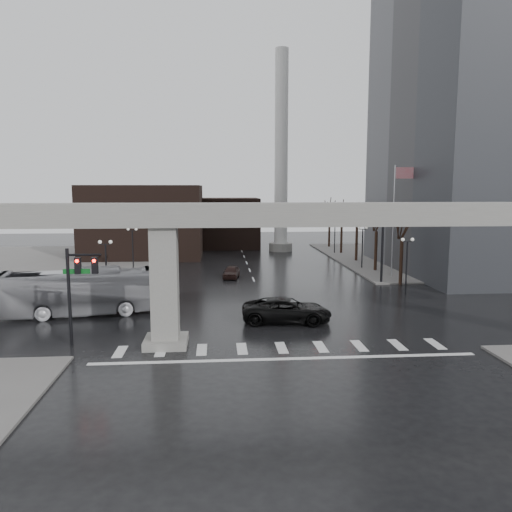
% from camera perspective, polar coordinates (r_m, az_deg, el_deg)
% --- Properties ---
extents(ground, '(160.00, 160.00, 0.00)m').
position_cam_1_polar(ground, '(31.64, 2.69, -9.87)').
color(ground, black).
rests_on(ground, ground).
extents(sidewalk_ne, '(28.00, 36.00, 0.15)m').
position_cam_1_polar(sidewalk_ne, '(72.98, 19.65, -0.20)').
color(sidewalk_ne, slate).
rests_on(sidewalk_ne, ground).
extents(sidewalk_nw, '(28.00, 36.00, 0.15)m').
position_cam_1_polar(sidewalk_nw, '(70.19, -22.89, -0.66)').
color(sidewalk_nw, slate).
rests_on(sidewalk_nw, ground).
extents(elevated_guideway, '(48.00, 2.60, 8.70)m').
position_cam_1_polar(elevated_guideway, '(30.47, 5.13, 2.65)').
color(elevated_guideway, gray).
rests_on(elevated_guideway, ground).
extents(office_tower, '(22.00, 26.00, 42.00)m').
position_cam_1_polar(office_tower, '(65.36, 25.93, 17.05)').
color(office_tower, slate).
rests_on(office_tower, ground).
extents(building_far_left, '(16.00, 14.00, 10.00)m').
position_cam_1_polar(building_far_left, '(72.78, -12.58, 3.94)').
color(building_far_left, black).
rests_on(building_far_left, ground).
extents(building_far_mid, '(10.00, 10.00, 8.00)m').
position_cam_1_polar(building_far_mid, '(82.13, -3.25, 3.83)').
color(building_far_mid, black).
rests_on(building_far_mid, ground).
extents(smokestack, '(3.60, 3.60, 30.00)m').
position_cam_1_polar(smokestack, '(76.65, 2.90, 10.54)').
color(smokestack, silver).
rests_on(smokestack, ground).
extents(signal_mast_arm, '(12.12, 0.43, 8.00)m').
position_cam_1_polar(signal_mast_arm, '(50.52, 10.21, 3.36)').
color(signal_mast_arm, black).
rests_on(signal_mast_arm, ground).
extents(signal_left_pole, '(2.30, 0.30, 6.00)m').
position_cam_1_polar(signal_left_pole, '(32.03, -19.70, -2.59)').
color(signal_left_pole, black).
rests_on(signal_left_pole, ground).
extents(flagpole_assembly, '(2.06, 0.12, 12.00)m').
position_cam_1_polar(flagpole_assembly, '(55.37, 15.76, 5.33)').
color(flagpole_assembly, silver).
rests_on(flagpole_assembly, ground).
extents(lamp_right_0, '(1.22, 0.32, 5.11)m').
position_cam_1_polar(lamp_right_0, '(47.61, 16.87, 0.04)').
color(lamp_right_0, black).
rests_on(lamp_right_0, ground).
extents(lamp_right_1, '(1.22, 0.32, 5.11)m').
position_cam_1_polar(lamp_right_1, '(60.76, 12.08, 1.80)').
color(lamp_right_1, black).
rests_on(lamp_right_1, ground).
extents(lamp_right_2, '(1.22, 0.32, 5.11)m').
position_cam_1_polar(lamp_right_2, '(74.23, 9.00, 2.92)').
color(lamp_right_2, black).
rests_on(lamp_right_2, ground).
extents(lamp_left_0, '(1.22, 0.32, 5.11)m').
position_cam_1_polar(lamp_left_0, '(45.38, -16.78, -0.32)').
color(lamp_left_0, black).
rests_on(lamp_left_0, ground).
extents(lamp_left_1, '(1.22, 0.32, 5.11)m').
position_cam_1_polar(lamp_left_1, '(59.03, -13.93, 1.58)').
color(lamp_left_1, black).
rests_on(lamp_left_1, ground).
extents(lamp_left_2, '(1.22, 0.32, 5.11)m').
position_cam_1_polar(lamp_left_2, '(72.82, -12.15, 2.75)').
color(lamp_left_2, black).
rests_on(lamp_left_2, ground).
extents(tree_right_0, '(1.09, 1.58, 7.50)m').
position_cam_1_polar(tree_right_0, '(51.78, 16.29, -0.11)').
color(tree_right_0, black).
rests_on(tree_right_0, ground).
extents(tree_right_1, '(1.09, 1.61, 7.67)m').
position_cam_1_polar(tree_right_1, '(59.26, 13.56, 1.00)').
color(tree_right_1, black).
rests_on(tree_right_1, ground).
extents(tree_right_2, '(1.10, 1.63, 7.85)m').
position_cam_1_polar(tree_right_2, '(66.85, 11.45, 1.86)').
color(tree_right_2, black).
rests_on(tree_right_2, ground).
extents(tree_right_3, '(1.11, 1.66, 8.02)m').
position_cam_1_polar(tree_right_3, '(74.53, 9.77, 2.54)').
color(tree_right_3, black).
rests_on(tree_right_3, ground).
extents(tree_right_4, '(1.12, 1.69, 8.19)m').
position_cam_1_polar(tree_right_4, '(82.28, 8.40, 3.09)').
color(tree_right_4, black).
rests_on(tree_right_4, ground).
extents(pickup_truck, '(6.69, 3.67, 1.78)m').
position_cam_1_polar(pickup_truck, '(36.08, 3.53, -6.20)').
color(pickup_truck, black).
rests_on(pickup_truck, ground).
extents(city_bus, '(13.04, 4.97, 3.55)m').
position_cam_1_polar(city_bus, '(40.15, -19.51, -3.91)').
color(city_bus, '#AFAFB4').
rests_on(city_bus, ground).
extents(far_car, '(2.15, 4.07, 1.32)m').
position_cam_1_polar(far_car, '(53.77, -2.83, -1.81)').
color(far_car, black).
rests_on(far_car, ground).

